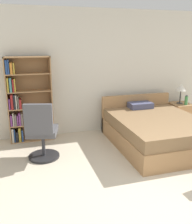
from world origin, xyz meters
TOP-DOWN VIEW (x-y plane):
  - ground_plane at (0.00, 0.00)m, footprint 14.00×14.00m
  - wall_back at (0.00, 3.23)m, footprint 9.00×0.06m
  - bookshelf at (-1.65, 3.03)m, footprint 0.86×0.27m
  - bed at (0.75, 2.10)m, footprint 1.60×2.01m
  - office_chair at (-1.42, 2.04)m, footprint 0.59×0.66m
  - nightstand at (1.83, 2.88)m, footprint 0.45×0.50m
  - table_lamp at (1.81, 2.91)m, footprint 0.23×0.23m
  - water_bottle at (1.88, 2.77)m, footprint 0.07×0.07m

SIDE VIEW (x-z plane):
  - ground_plane at x=0.00m, z-range 0.00..0.00m
  - nightstand at x=1.83m, z-range 0.00..0.55m
  - bed at x=0.75m, z-range -0.12..0.69m
  - office_chair at x=-1.42m, z-range -0.04..0.99m
  - water_bottle at x=1.88m, z-range 0.55..0.77m
  - bookshelf at x=-1.65m, z-range -0.03..1.65m
  - table_lamp at x=1.81m, z-range 0.69..1.15m
  - wall_back at x=0.00m, z-range 0.00..2.60m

